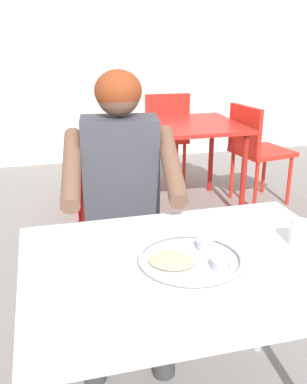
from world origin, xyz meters
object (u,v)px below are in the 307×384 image
(chair_red_left, at_px, (108,160))
(table_foreground, at_px, (189,281))
(table_background_red, at_px, (182,134))
(chair_red_far, at_px, (165,132))
(drinking_cup, at_px, (300,232))
(chair_red_right, at_px, (255,147))
(diner_foreground, at_px, (122,190))
(chair_foreground, at_px, (119,218))
(thali_tray, at_px, (190,258))

(chair_red_left, bearing_deg, table_foreground, -91.68)
(table_background_red, bearing_deg, chair_red_far, 86.55)
(drinking_cup, xyz_separation_m, chair_red_right, (0.90, 2.04, -0.27))
(table_foreground, xyz_separation_m, chair_red_far, (0.70, 2.70, -0.13))
(drinking_cup, relative_size, table_background_red, 0.09)
(chair_red_far, bearing_deg, diner_foreground, -111.23)
(table_foreground, relative_size, diner_foreground, 0.84)
(chair_red_left, distance_m, chair_red_right, 1.24)
(chair_foreground, relative_size, diner_foreground, 0.71)
(table_foreground, bearing_deg, chair_red_right, 57.59)
(chair_red_left, distance_m, chair_red_far, 0.92)
(chair_red_far, bearing_deg, chair_red_right, -47.31)
(drinking_cup, distance_m, chair_foreground, 0.99)
(chair_foreground, height_order, chair_red_far, chair_foreground)
(table_foreground, xyz_separation_m, diner_foreground, (-0.10, 0.63, 0.11))
(table_background_red, bearing_deg, chair_red_left, -174.54)
(chair_red_left, height_order, chair_red_far, chair_red_far)
(chair_red_right, bearing_deg, diner_foreground, -134.55)
(table_background_red, xyz_separation_m, chair_red_right, (0.63, -0.05, -0.13))
(diner_foreground, xyz_separation_m, chair_red_right, (1.40, 1.43, -0.25))
(table_foreground, distance_m, table_background_red, 2.21)
(drinking_cup, bearing_deg, chair_red_left, 99.52)
(diner_foreground, bearing_deg, chair_red_left, 83.50)
(chair_foreground, xyz_separation_m, table_background_red, (0.75, 1.26, 0.11))
(thali_tray, bearing_deg, chair_red_far, 75.39)
(table_foreground, distance_m, thali_tray, 0.09)
(thali_tray, xyz_separation_m, chair_red_left, (0.06, 2.05, -0.25))
(chair_foreground, distance_m, chair_red_far, 2.01)
(chair_foreground, bearing_deg, drinking_cup, -60.12)
(chair_foreground, bearing_deg, chair_red_far, 67.14)
(chair_red_left, xyz_separation_m, chair_red_far, (0.64, 0.66, 0.03))
(chair_foreground, xyz_separation_m, chair_red_left, (0.14, 1.20, -0.04))
(drinking_cup, bearing_deg, thali_tray, -177.08)
(thali_tray, relative_size, chair_red_far, 0.38)
(diner_foreground, relative_size, chair_red_right, 1.49)
(chair_foreground, relative_size, table_background_red, 0.97)
(chair_red_left, bearing_deg, drinking_cup, -80.48)
(drinking_cup, bearing_deg, chair_red_far, 83.56)
(chair_foreground, xyz_separation_m, chair_red_right, (1.38, 1.21, -0.02))
(diner_foreground, bearing_deg, chair_foreground, 83.87)
(table_background_red, relative_size, chair_red_right, 1.09)
(thali_tray, xyz_separation_m, chair_red_right, (1.30, 2.06, -0.23))
(thali_tray, bearing_deg, chair_red_left, 88.27)
(table_foreground, xyz_separation_m, table_background_red, (0.67, 2.10, -0.01))
(thali_tray, xyz_separation_m, drinking_cup, (0.40, 0.02, 0.04))
(thali_tray, bearing_deg, table_foreground, 78.38)
(chair_red_far, bearing_deg, table_foreground, -104.62)
(chair_red_right, bearing_deg, table_foreground, -122.41)
(table_foreground, xyz_separation_m, chair_red_right, (1.30, 2.05, -0.14))
(diner_foreground, xyz_separation_m, table_background_red, (0.77, 1.48, -0.12))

